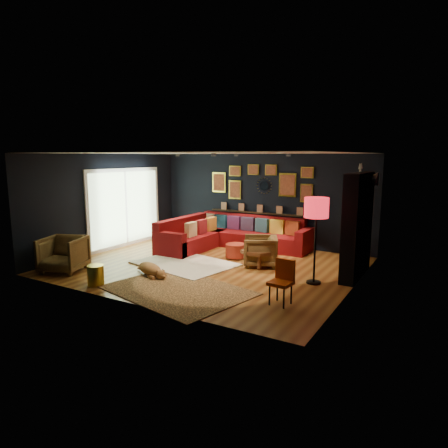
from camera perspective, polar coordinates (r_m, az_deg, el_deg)
The scene contains 20 objects.
floor at distance 9.40m, azimuth -1.96°, elevation -5.97°, with size 6.50×6.50×0.00m, color #9C672C.
room_walls at distance 9.10m, azimuth -2.01°, elevation 3.73°, with size 6.50×6.50×6.50m.
sectional at distance 11.14m, azimuth 0.35°, elevation -1.77°, with size 3.41×2.69×0.86m.
ledge at distance 11.52m, azimuth 5.17°, elevation 1.59°, with size 3.20×0.12×0.04m, color black.
gallery_wall at distance 11.47m, azimuth 5.26°, elevation 6.01°, with size 3.15×0.04×1.02m.
sunburst_mirror at distance 11.43m, azimuth 5.77°, elevation 5.45°, with size 0.47×0.16×0.47m.
fireplace at distance 8.85m, azimuth 18.46°, elevation -0.67°, with size 0.31×1.60×2.20m.
deer_head at distance 9.22m, azimuth 19.75°, elevation 6.10°, with size 0.50×0.28×0.45m.
sliding_door at distance 11.63m, azimuth -13.88°, elevation 2.31°, with size 0.06×2.80×2.20m.
ceiling_spots at distance 9.74m, azimuth 0.51°, elevation 9.82°, with size 3.30×2.50×0.06m.
shag_rug at distance 9.56m, azimuth -5.63°, elevation -5.65°, with size 2.24×1.63×0.03m, color white.
leopard_rug at distance 7.78m, azimuth -6.67°, elevation -9.37°, with size 2.66×1.90×0.02m, color tan.
coffee_table at distance 9.17m, azimuth 4.62°, elevation -4.25°, with size 0.83×0.67×0.38m.
pouf at distance 10.03m, azimuth 1.67°, elevation -3.80°, with size 0.51×0.51×0.33m, color maroon.
armchair_left at distance 9.52m, azimuth -21.99°, elevation -3.80°, with size 0.84×0.79×0.87m, color #A97F3F.
armchair_right at distance 9.35m, azimuth 5.21°, elevation -3.64°, with size 0.75×0.70×0.77m, color #A97F3F.
gold_stool at distance 8.38m, azimuth -17.86°, elevation -6.97°, with size 0.32×0.32×0.40m, color gold.
orange_chair at distance 7.02m, azimuth 8.37°, elevation -7.68°, with size 0.40×0.40×0.78m.
floor_lamp at distance 8.02m, azimuth 13.06°, elevation 1.79°, with size 0.48×0.48×1.74m.
dog at distance 8.78m, azimuth -10.56°, elevation -6.00°, with size 1.09×0.54×0.34m, color #A5753F, non-canonical shape.
Camera 1 is at (4.86, -7.64, 2.54)m, focal length 32.00 mm.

